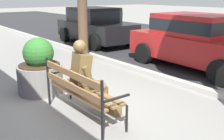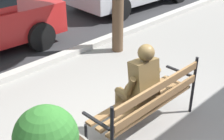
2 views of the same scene
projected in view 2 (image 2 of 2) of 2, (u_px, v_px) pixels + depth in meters
name	position (u px, v px, depth m)	size (l,w,h in m)	color
curb_stone	(25.00, 70.00, 6.12)	(60.00, 0.20, 0.12)	#B2AFA8
park_bench	(149.00, 101.00, 4.32)	(1.80, 0.54, 0.95)	olive
bronze_statue_seated	(137.00, 87.00, 4.39)	(0.71, 0.78, 1.37)	brown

